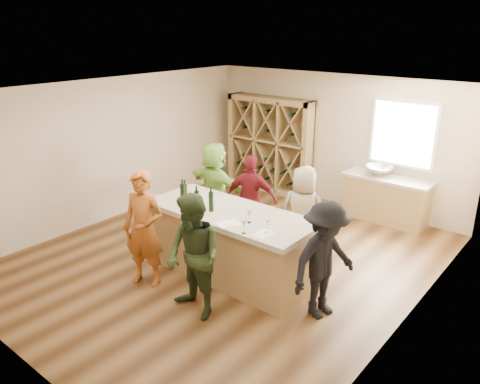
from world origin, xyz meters
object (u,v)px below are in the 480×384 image
Objects in this scene: person_near_left at (144,229)px; person_far_mid at (251,199)px; wine_bottle_b at (183,194)px; wine_bottle_e at (211,202)px; person_far_right at (303,213)px; wine_bottle_a at (185,193)px; tasting_counter_base at (230,245)px; sink at (379,171)px; wine_bottle_d at (197,200)px; person_server at (325,260)px; person_far_left at (215,186)px; wine_rack at (270,145)px; person_near_right at (194,257)px.

person_near_left is 2.19m from person_far_mid.
wine_bottle_b is 1.51m from person_far_mid.
wine_bottle_e is 1.66m from person_far_right.
wine_bottle_b is at bearing 34.90° from person_far_right.
tasting_counter_base is at bearing 8.79° from wine_bottle_a.
sink is at bearing 50.01° from person_near_left.
wine_bottle_d is 2.17m from person_server.
wine_bottle_d is at bearing 128.43° from person_far_left.
wine_bottle_e reaches higher than tasting_counter_base.
person_far_left reaches higher than wine_bottle_e.
tasting_counter_base is at bearing 40.19° from wine_bottle_e.
person_far_mid reaches higher than tasting_counter_base.
wine_rack is 5.16m from person_server.
wine_bottle_e reaches higher than wine_bottle_a.
person_near_left is (-0.61, -0.81, -0.34)m from wine_bottle_e.
wine_bottle_e reaches higher than wine_bottle_d.
tasting_counter_base is 0.89m from wine_bottle_d.
person_near_left is 2.32m from person_far_left.
wine_bottle_d is 1.83m from person_far_right.
person_server reaches higher than person_far_mid.
wine_rack is 3.47m from person_far_right.
person_far_left is (-0.92, 0.07, 0.04)m from person_far_mid.
person_far_mid is (-0.29, 1.36, -0.43)m from wine_bottle_e.
person_far_mid is 0.93m from person_far_left.
person_far_left is (-0.60, 2.24, -0.05)m from person_near_left.
wine_bottle_e reaches higher than sink.
wine_rack is at bearing 106.24° from wine_bottle_b.
wine_rack is 4.18m from tasting_counter_base.
wine_bottle_b is at bearing 57.63° from person_far_mid.
tasting_counter_base is (1.89, -3.67, -0.60)m from wine_rack.
wine_bottle_e is 1.93m from person_server.
wine_bottle_d is at bearing -69.78° from wine_rack.
sink is 0.30× the size of person_near_left.
wine_rack is 7.26× the size of wine_bottle_e.
wine_rack is 1.23× the size of person_near_left.
wine_bottle_e is at bearing -105.09° from sink.
person_near_right is at bearing 87.32° from person_far_mid.
tasting_counter_base is 1.63× the size of person_far_right.
sink is 0.21× the size of tasting_counter_base.
tasting_counter_base is 1.32m from person_far_mid.
person_near_left is at bearing -77.11° from wine_rack.
person_near_left reaches higher than wine_bottle_e.
person_far_left is at bearing -79.15° from wine_rack.
sink is 3.25m from person_far_left.
person_far_right is (0.22, 2.34, -0.06)m from person_near_right.
tasting_counter_base is 1.62× the size of person_far_mid.
wine_rack is 2.70m from sink.
person_server is at bearing 0.40° from person_near_left.
wine_bottle_e is at bearing 79.56° from person_far_mid.
sink is 1.95× the size of wine_bottle_a.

